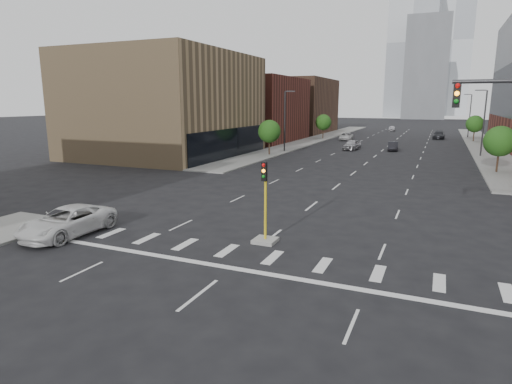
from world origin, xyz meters
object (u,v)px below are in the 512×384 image
Objects in this scene: median_traffic_signal at (265,225)px; parked_minivan at (67,221)px; car_near_left at (352,145)px; car_distant at (392,128)px; car_mid_right at (393,146)px; car_far_left at (346,136)px; car_deep_right at (439,135)px.

parked_minivan is at bearing -163.47° from median_traffic_signal.
median_traffic_signal reaches higher than car_near_left.
car_distant is at bearing 92.16° from median_traffic_signal.
median_traffic_signal is 1.04× the size of car_mid_right.
median_traffic_signal reaches higher than car_mid_right.
car_mid_right is 53.93m from parked_minivan.
parked_minivan is (-10.80, -3.21, -0.17)m from median_traffic_signal.
car_near_left is 1.13× the size of car_distant.
car_far_left is (-4.44, 17.31, -0.06)m from car_near_left.
car_far_left is 32.05m from car_distant.
median_traffic_signal is 48.14m from car_near_left.
parked_minivan is at bearing -108.96° from car_mid_right.
car_mid_right is 0.73× the size of parked_minivan.
car_mid_right is at bearing 77.59° from parked_minivan.
car_far_left reaches higher than car_distant.
car_distant is (-5.15, 47.52, 0.01)m from car_mid_right.
car_mid_right is (6.09, 1.38, -0.11)m from car_near_left.
car_distant is (5.38, 31.59, -0.03)m from car_far_left.
car_near_left is 0.87× the size of car_deep_right.
median_traffic_signal is 49.33m from car_mid_right.
car_distant is (0.94, 48.90, -0.09)m from car_near_left.
car_distant is at bearing 90.41° from car_mid_right.
car_near_left is 17.87m from car_far_left.
car_near_left is at bearing -82.12° from car_far_left.
median_traffic_signal is 65.85m from car_far_left.
car_far_left is 0.98× the size of car_deep_right.
car_near_left is 1.12× the size of car_mid_right.
car_near_left is at bearing -112.81° from car_deep_right.
car_deep_right is 24.37m from car_distant.
parked_minivan is (-12.30, -52.51, 0.10)m from car_mid_right.
car_far_left is 68.46m from parked_minivan.
car_deep_right is at bearing 70.52° from car_mid_right.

